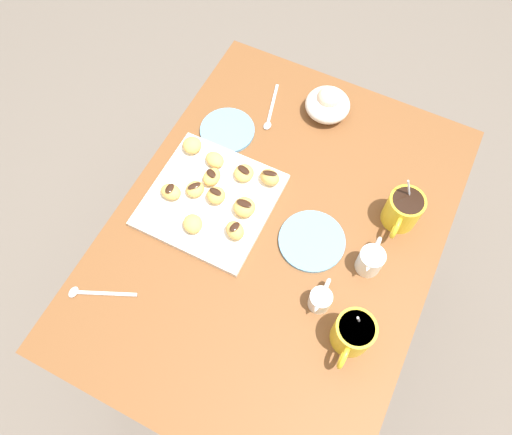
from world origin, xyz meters
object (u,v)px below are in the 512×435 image
at_px(chocolate_sauce_pitcher, 320,299).
at_px(beignet_8, 216,195).
at_px(cream_pitcher_white, 371,260).
at_px(pastry_plate_square, 211,199).
at_px(beignet_5, 244,207).
at_px(coffee_mug_yellow_right, 353,334).
at_px(coffee_mug_yellow_left, 403,210).
at_px(beignet_1, 270,177).
at_px(ice_cream_bowl, 328,104).
at_px(beignet_9, 235,231).
at_px(beignet_0, 244,173).
at_px(beignet_7, 194,191).
at_px(beignet_3, 192,145).
at_px(saucer_sky_right, 227,131).
at_px(beignet_6, 193,224).
at_px(saucer_sky_left, 312,241).
at_px(beignet_2, 215,160).
at_px(dining_table, 274,251).
at_px(beignet_4, 212,177).
at_px(beignet_10, 171,192).

relative_size(chocolate_sauce_pitcher, beignet_8, 1.93).
bearing_deg(cream_pitcher_white, pastry_plate_square, -88.75).
xyz_separation_m(beignet_5, beignet_8, (0.00, -0.08, -0.00)).
bearing_deg(coffee_mug_yellow_right, coffee_mug_yellow_left, 180.00).
height_order(beignet_1, beignet_8, beignet_1).
height_order(cream_pitcher_white, ice_cream_bowl, ice_cream_bowl).
relative_size(chocolate_sauce_pitcher, beignet_9, 1.79).
xyz_separation_m(beignet_0, beignet_7, (0.10, -0.09, 0.00)).
distance_m(pastry_plate_square, beignet_3, 0.16).
distance_m(chocolate_sauce_pitcher, beignet_3, 0.53).
height_order(coffee_mug_yellow_left, chocolate_sauce_pitcher, coffee_mug_yellow_left).
distance_m(coffee_mug_yellow_left, chocolate_sauce_pitcher, 0.30).
distance_m(ice_cream_bowl, saucer_sky_right, 0.29).
bearing_deg(beignet_6, beignet_1, 150.97).
xyz_separation_m(saucer_sky_left, beignet_8, (0.01, -0.26, 0.03)).
xyz_separation_m(ice_cream_bowl, beignet_6, (0.48, -0.15, -0.01)).
bearing_deg(pastry_plate_square, beignet_2, -157.36).
bearing_deg(beignet_3, cream_pitcher_white, 79.62).
bearing_deg(beignet_8, coffee_mug_yellow_left, 110.16).
xyz_separation_m(dining_table, beignet_7, (0.00, -0.23, 0.17)).
bearing_deg(dining_table, beignet_9, -54.09).
distance_m(cream_pitcher_white, beignet_3, 0.55).
xyz_separation_m(ice_cream_bowl, beignet_9, (0.46, -0.05, -0.00)).
height_order(coffee_mug_yellow_right, beignet_0, coffee_mug_yellow_right).
bearing_deg(ice_cream_bowl, chocolate_sauce_pitcher, 20.99).
distance_m(beignet_1, beignet_4, 0.15).
relative_size(pastry_plate_square, beignet_4, 5.70).
xyz_separation_m(dining_table, beignet_1, (-0.11, -0.07, 0.17)).
bearing_deg(beignet_10, cream_pitcher_white, 95.34).
distance_m(beignet_3, beignet_4, 0.11).
distance_m(beignet_8, beignet_9, 0.11).
bearing_deg(beignet_2, beignet_3, -99.06).
distance_m(coffee_mug_yellow_right, cream_pitcher_white, 0.19).
bearing_deg(beignet_10, beignet_2, 158.55).
xyz_separation_m(chocolate_sauce_pitcher, beignet_8, (-0.13, -0.34, 0.00)).
relative_size(pastry_plate_square, ice_cream_bowl, 2.47).
bearing_deg(beignet_3, saucer_sky_left, 75.65).
bearing_deg(ice_cream_bowl, beignet_2, -33.46).
height_order(saucer_sky_left, beignet_0, beignet_0).
bearing_deg(chocolate_sauce_pitcher, beignet_10, -101.24).
xyz_separation_m(beignet_0, beignet_6, (0.19, -0.05, 0.00)).
xyz_separation_m(beignet_4, beignet_9, (0.11, 0.12, 0.00)).
relative_size(coffee_mug_yellow_left, beignet_7, 3.04).
bearing_deg(beignet_5, beignet_1, 169.79).
height_order(ice_cream_bowl, beignet_7, ice_cream_bowl).
xyz_separation_m(saucer_sky_left, beignet_7, (0.02, -0.32, 0.03)).
bearing_deg(beignet_4, beignet_9, 48.62).
height_order(pastry_plate_square, beignet_1, beignet_1).
relative_size(coffee_mug_yellow_left, beignet_0, 2.79).
bearing_deg(saucer_sky_left, beignet_6, -70.12).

